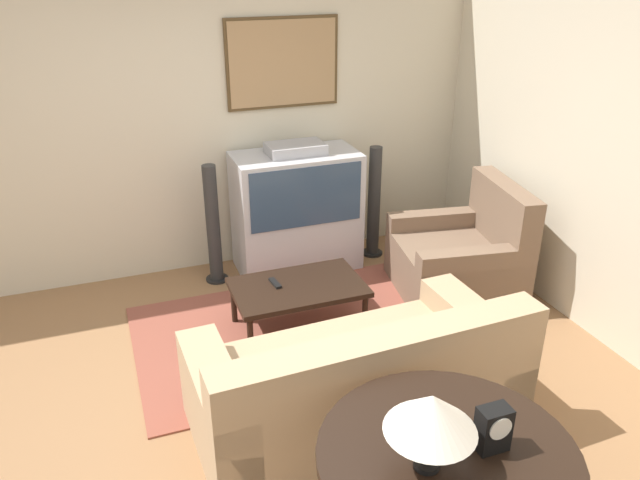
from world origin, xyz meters
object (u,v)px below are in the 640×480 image
at_px(tv, 297,211).
at_px(mantel_clock, 493,429).
at_px(couch, 359,385).
at_px(speaker_tower_right, 374,205).
at_px(armchair, 461,259).
at_px(speaker_tower_left, 213,228).
at_px(coffee_table, 298,290).
at_px(console_table, 448,464).
at_px(table_lamp, 431,414).

relative_size(tv, mantel_clock, 5.64).
relative_size(couch, speaker_tower_right, 1.85).
xyz_separation_m(couch, armchair, (1.48, 1.24, -0.00)).
height_order(mantel_clock, speaker_tower_right, speaker_tower_right).
bearing_deg(armchair, speaker_tower_left, -106.02).
xyz_separation_m(armchair, coffee_table, (-1.48, -0.10, 0.05)).
relative_size(console_table, speaker_tower_left, 1.06).
bearing_deg(coffee_table, armchair, 3.71).
height_order(coffee_table, speaker_tower_left, speaker_tower_left).
height_order(tv, armchair, tv).
height_order(mantel_clock, speaker_tower_left, speaker_tower_left).
bearing_deg(speaker_tower_right, coffee_table, -137.26).
relative_size(coffee_table, mantel_clock, 4.73).
distance_m(coffee_table, speaker_tower_left, 1.10).
distance_m(armchair, speaker_tower_right, 1.01).
bearing_deg(armchair, table_lamp, -26.09).
xyz_separation_m(coffee_table, table_lamp, (-0.18, -2.24, 0.67)).
distance_m(couch, table_lamp, 1.32).
bearing_deg(armchair, mantel_clock, -20.76).
relative_size(coffee_table, console_table, 0.87).
relative_size(mantel_clock, speaker_tower_left, 0.19).
distance_m(tv, speaker_tower_right, 0.76).
relative_size(armchair, coffee_table, 1.11).
height_order(tv, mantel_clock, tv).
distance_m(couch, mantel_clock, 1.23).
xyz_separation_m(armchair, table_lamp, (-1.67, -2.34, 0.71)).
distance_m(armchair, mantel_clock, 2.76).
bearing_deg(coffee_table, speaker_tower_left, 113.16).
xyz_separation_m(couch, mantel_clock, (0.12, -1.10, 0.54)).
bearing_deg(table_lamp, speaker_tower_left, 94.33).
xyz_separation_m(table_lamp, mantel_clock, (0.31, -0.00, -0.17)).
xyz_separation_m(coffee_table, mantel_clock, (0.12, -2.24, 0.50)).
bearing_deg(couch, coffee_table, -92.20).
bearing_deg(console_table, tv, 83.19).
bearing_deg(speaker_tower_left, tv, 0.69).
distance_m(console_table, speaker_tower_right, 3.41).
xyz_separation_m(table_lamp, speaker_tower_left, (-0.25, 3.24, -0.51)).
height_order(couch, mantel_clock, mantel_clock).
xyz_separation_m(tv, coffee_table, (-0.33, -1.01, -0.21)).
xyz_separation_m(couch, console_table, (-0.06, -1.06, 0.37)).
distance_m(console_table, table_lamp, 0.36).
relative_size(console_table, speaker_tower_right, 1.06).
distance_m(couch, coffee_table, 1.15).
relative_size(table_lamp, mantel_clock, 1.82).
bearing_deg(mantel_clock, tv, 86.41).
xyz_separation_m(couch, speaker_tower_left, (-0.43, 2.15, 0.20)).
bearing_deg(speaker_tower_left, table_lamp, -85.67).
xyz_separation_m(armchair, console_table, (-1.54, -2.30, 0.38)).
height_order(couch, armchair, armchair).
relative_size(couch, armchair, 1.81).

